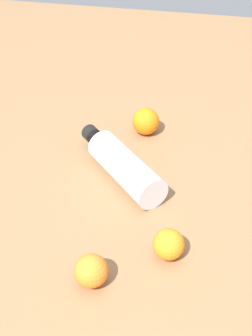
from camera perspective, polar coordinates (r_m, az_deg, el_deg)
The scene contains 5 objects.
ground_plane at distance 1.13m, azimuth 2.36°, elevation -2.13°, with size 2.40×2.40×0.00m, color olive.
water_bottle at distance 1.14m, azimuth -0.66°, elevation 0.65°, with size 0.25×0.26×0.08m.
orange_0 at distance 1.30m, azimuth 2.32°, elevation 5.48°, with size 0.07×0.07×0.07m, color orange.
orange_1 at distance 0.95m, azimuth 5.02°, elevation -8.90°, with size 0.06×0.06×0.06m, color orange.
orange_2 at distance 0.90m, azimuth -4.09°, elevation -11.93°, with size 0.06×0.06×0.06m, color orange.
Camera 1 is at (-0.14, 0.87, 0.71)m, focal length 52.01 mm.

